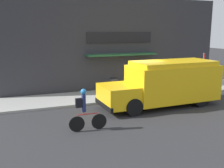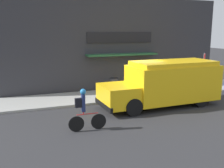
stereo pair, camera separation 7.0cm
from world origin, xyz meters
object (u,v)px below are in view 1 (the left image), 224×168
stop_sign_post (203,65)px  trash_bin (114,85)px  school_bus (165,83)px  cyclist (85,110)px

stop_sign_post → trash_bin: 5.75m
stop_sign_post → trash_bin: size_ratio=2.64×
school_bus → cyclist: size_ratio=3.72×
stop_sign_post → cyclist: bearing=-156.4°
cyclist → school_bus: bearing=23.4°
school_bus → trash_bin: 3.69m
cyclist → stop_sign_post: 9.46m
school_bus → stop_sign_post: 4.28m
stop_sign_post → trash_bin: (-5.45, 1.45, -1.13)m
trash_bin → stop_sign_post: bearing=-14.9°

